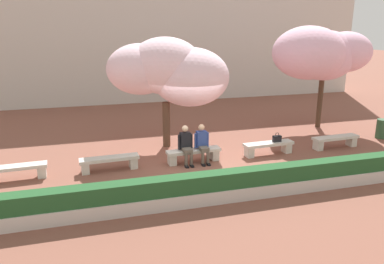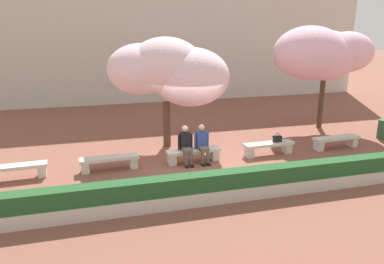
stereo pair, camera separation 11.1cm
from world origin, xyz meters
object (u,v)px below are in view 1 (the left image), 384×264
Objects in this scene: stone_bench_east_end at (335,140)px; cherry_tree_main at (168,71)px; stone_bench_near_west at (110,161)px; stone_bench_near_east at (268,146)px; person_seated_left at (186,143)px; cherry_tree_secondary at (321,54)px; stone_bench_center at (194,153)px; handbag at (277,138)px; stone_bench_west_end at (14,170)px; trash_bin at (382,129)px; person_seated_right at (202,142)px.

stone_bench_east_end is 0.43× the size of cherry_tree_main.
stone_bench_near_west and stone_bench_near_east have the same top height.
person_seated_left is 0.29× the size of cherry_tree_secondary.
handbag is (3.10, 0.01, 0.27)m from stone_bench_center.
stone_bench_west_end is 5.55m from stone_bench_center.
stone_bench_west_end is at bearing -159.56° from cherry_tree_main.
stone_bench_east_end is at bearing -167.50° from trash_bin.
person_seated_left is (-5.83, -0.05, 0.39)m from stone_bench_east_end.
person_seated_left is at bearing -1.23° from stone_bench_near_west.
handbag is at bearing 0.20° from stone_bench_center.
stone_bench_near_west is 10.96m from trash_bin.
handbag is 0.08× the size of cherry_tree_main.
stone_bench_center is 5.50× the size of handbag.
stone_bench_near_east is at bearing 0.00° from stone_bench_west_end.
stone_bench_center is 0.42× the size of cherry_tree_secondary.
person_seated_left is at bearing -86.50° from cherry_tree_main.
stone_bench_west_end is 0.43× the size of cherry_tree_main.
trash_bin reaches higher than stone_bench_east_end.
person_seated_left reaches higher than stone_bench_west_end.
stone_bench_near_west is at bearing -141.04° from cherry_tree_main.
trash_bin is at bearing 6.14° from stone_bench_near_east.
stone_bench_west_end is 5.29m from person_seated_left.
stone_bench_near_west is 10.07m from cherry_tree_secondary.
stone_bench_east_end is at bearing 0.00° from stone_bench_near_west.
cherry_tree_secondary is at bearing 16.36° from stone_bench_near_west.
stone_bench_center is at bearing 169.39° from person_seated_right.
stone_bench_center is at bearing 10.79° from person_seated_left.
cherry_tree_secondary is (6.45, 2.71, 2.98)m from stone_bench_center.
person_seated_right reaches higher than stone_bench_center.
cherry_tree_main reaches higher than trash_bin.
person_seated_left is at bearing -169.21° from stone_bench_center.
stone_bench_west_end is 8.66m from handbag.
cherry_tree_secondary reaches higher than handbag.
trash_bin is at bearing 4.60° from person_seated_right.
handbag is at bearing -141.16° from cherry_tree_secondary.
stone_bench_center is at bearing -175.94° from trash_bin.
trash_bin is (13.72, 0.58, 0.09)m from stone_bench_west_end.
person_seated_left is 3.81× the size of handbag.
stone_bench_east_end is 5.28m from person_seated_right.
cherry_tree_secondary is at bearing 24.14° from person_seated_right.
stone_bench_west_end is 1.00× the size of stone_bench_east_end.
stone_bench_west_end is 2.39× the size of trash_bin.
cherry_tree_secondary reaches higher than trash_bin.
stone_bench_center is 5.55m from stone_bench_east_end.
cherry_tree_secondary is (3.68, 2.71, 2.98)m from stone_bench_near_east.
cherry_tree_secondary reaches higher than cherry_tree_main.
stone_bench_near_east is at bearing 1.00° from person_seated_left.
stone_bench_near_west is 5.50× the size of handbag.
stone_bench_west_end is 2.78m from stone_bench_near_west.
stone_bench_center is at bearing 180.00° from stone_bench_east_end.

